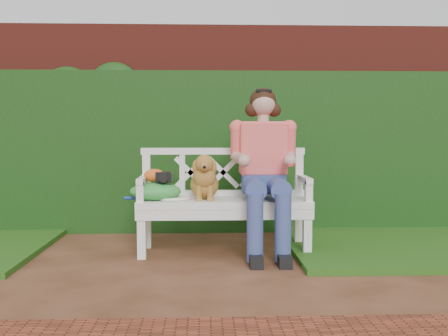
{
  "coord_description": "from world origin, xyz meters",
  "views": [
    {
      "loc": [
        0.34,
        -3.87,
        1.07
      ],
      "look_at": [
        0.51,
        0.71,
        0.75
      ],
      "focal_mm": 42.0,
      "sensor_mm": 36.0,
      "label": 1
    }
  ],
  "objects": [
    {
      "name": "ground",
      "position": [
        0.0,
        0.0,
        0.0
      ],
      "size": [
        60.0,
        60.0,
        0.0
      ],
      "primitive_type": "plane",
      "color": "#442513"
    },
    {
      "name": "grass_right",
      "position": [
        2.4,
        0.9,
        0.03
      ],
      "size": [
        2.6,
        2.0,
        0.05
      ],
      "primitive_type": "cube",
      "color": "#215312",
      "rests_on": "ground"
    },
    {
      "name": "camera_item",
      "position": [
        -0.01,
        0.65,
        0.68
      ],
      "size": [
        0.14,
        0.1,
        0.09
      ],
      "primitive_type": "cube",
      "rotation": [
        0.0,
        0.0,
        -0.01
      ],
      "color": "black",
      "rests_on": "green_bag"
    },
    {
      "name": "baseball_glove",
      "position": [
        -0.09,
        0.68,
        0.69
      ],
      "size": [
        0.21,
        0.17,
        0.11
      ],
      "primitive_type": "ellipsoid",
      "rotation": [
        0.0,
        0.0,
        0.21
      ],
      "color": "#D95A1D",
      "rests_on": "green_bag"
    },
    {
      "name": "ivy_hedge",
      "position": [
        0.0,
        1.68,
        0.85
      ],
      "size": [
        10.0,
        0.18,
        1.7
      ],
      "primitive_type": "cube",
      "color": "#1D4A15",
      "rests_on": "ground"
    },
    {
      "name": "dog",
      "position": [
        0.34,
        0.67,
        0.68
      ],
      "size": [
        0.36,
        0.42,
        0.4
      ],
      "primitive_type": null,
      "rotation": [
        0.0,
        0.0,
        0.29
      ],
      "color": "olive",
      "rests_on": "garden_bench"
    },
    {
      "name": "tennis_racket",
      "position": [
        0.03,
        0.66,
        0.49
      ],
      "size": [
        0.65,
        0.43,
        0.03
      ],
      "primitive_type": null,
      "rotation": [
        0.0,
        0.0,
        0.32
      ],
      "color": "white",
      "rests_on": "garden_bench"
    },
    {
      "name": "green_bag",
      "position": [
        -0.08,
        0.65,
        0.56
      ],
      "size": [
        0.45,
        0.36,
        0.15
      ],
      "primitive_type": null,
      "rotation": [
        0.0,
        0.0,
        0.03
      ],
      "color": "#337B2D",
      "rests_on": "garden_bench"
    },
    {
      "name": "seated_woman",
      "position": [
        0.86,
        0.69,
        0.73
      ],
      "size": [
        0.64,
        0.84,
        1.46
      ],
      "primitive_type": null,
      "rotation": [
        0.0,
        0.0,
        0.03
      ],
      "color": "#FD4E62",
      "rests_on": "ground"
    },
    {
      "name": "garden_bench",
      "position": [
        0.51,
        0.71,
        0.24
      ],
      "size": [
        1.61,
        0.69,
        0.48
      ],
      "primitive_type": null,
      "rotation": [
        0.0,
        0.0,
        -0.06
      ],
      "color": "white",
      "rests_on": "ground"
    },
    {
      "name": "brick_wall",
      "position": [
        0.0,
        1.9,
        1.1
      ],
      "size": [
        10.0,
        0.3,
        2.2
      ],
      "primitive_type": "cube",
      "color": "maroon",
      "rests_on": "ground"
    }
  ]
}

